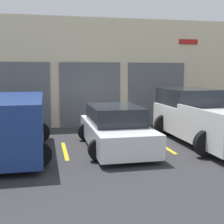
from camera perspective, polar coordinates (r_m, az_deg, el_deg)
name	(u,v)px	position (r m, az deg, el deg)	size (l,w,h in m)	color
ground_plane	(109,141)	(11.01, -0.63, -5.31)	(28.00, 28.00, 0.00)	#2D2D30
shophouse_building	(94,74)	(13.98, -3.40, 7.02)	(15.83, 0.68, 4.74)	beige
pickup_truck	(204,118)	(11.21, 16.41, -1.01)	(2.56, 5.17, 1.78)	white
sedan_white	(115,129)	(9.89, 0.58, -3.06)	(2.11, 4.23, 1.35)	white
sedan_side	(10,123)	(9.64, -18.23, -2.00)	(2.36, 4.77, 1.69)	navy
parking_stripe_left	(65,151)	(9.77, -8.61, -7.01)	(0.12, 2.20, 0.01)	gold
parking_stripe_centre	(162,146)	(10.45, 9.21, -6.08)	(0.12, 2.20, 0.01)	gold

